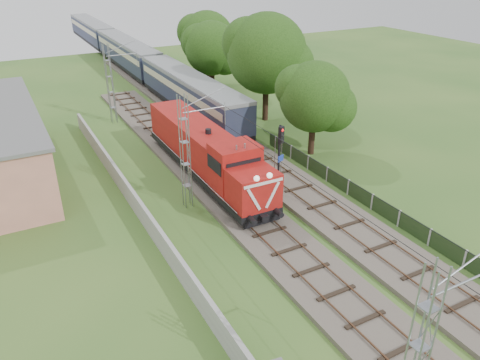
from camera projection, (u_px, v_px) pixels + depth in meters
ground at (328, 291)px, 24.68m from camera, size 140.00×140.00×0.00m
track_main at (261, 226)px, 30.14m from camera, size 4.20×70.00×0.45m
track_side at (236, 145)px, 42.53m from camera, size 4.20×80.00×0.45m
catenary at (186, 152)px, 31.13m from camera, size 3.31×70.00×8.00m
boundary_wall at (139, 208)px, 31.10m from camera, size 0.25×40.00×1.50m
fence at (399, 218)px, 30.17m from camera, size 0.12×32.00×1.20m
locomotive at (206, 152)px, 35.81m from camera, size 3.06×17.46×4.43m
coach_rake at (127, 52)px, 68.62m from camera, size 3.17×70.68×3.66m
signal_post at (280, 149)px, 32.30m from camera, size 0.58×0.47×5.52m
tree_a at (315, 98)px, 39.08m from camera, size 6.26×5.96×8.11m
tree_b at (268, 54)px, 46.51m from camera, size 8.39×7.99×10.88m
tree_c at (212, 49)px, 56.14m from camera, size 6.75×6.43×8.75m
tree_d at (208, 39)px, 59.52m from camera, size 7.27×6.92×9.43m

